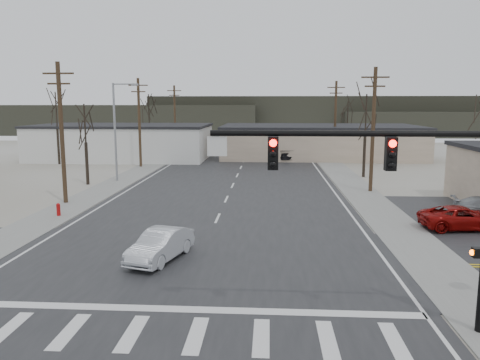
% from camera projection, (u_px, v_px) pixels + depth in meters
% --- Properties ---
extents(ground, '(140.00, 140.00, 0.00)m').
position_uv_depth(ground, '(198.00, 261.00, 21.33)').
color(ground, beige).
rests_on(ground, ground).
extents(main_road, '(18.00, 110.00, 0.05)m').
position_uv_depth(main_road, '(228.00, 197.00, 36.11)').
color(main_road, '#232426').
rests_on(main_road, ground).
extents(cross_road, '(90.00, 10.00, 0.04)m').
position_uv_depth(cross_road, '(198.00, 261.00, 21.33)').
color(cross_road, '#232426').
rests_on(cross_road, ground).
extents(sidewalk_left, '(3.00, 90.00, 0.06)m').
position_uv_depth(sidewalk_left, '(114.00, 184.00, 41.69)').
color(sidewalk_left, gray).
rests_on(sidewalk_left, ground).
extents(sidewalk_right, '(3.00, 90.00, 0.06)m').
position_uv_depth(sidewalk_right, '(355.00, 187.00, 40.38)').
color(sidewalk_right, gray).
rests_on(sidewalk_right, ground).
extents(traffic_signal_mast, '(8.95, 0.43, 7.20)m').
position_uv_depth(traffic_signal_mast, '(426.00, 185.00, 13.99)').
color(traffic_signal_mast, black).
rests_on(traffic_signal_mast, ground).
extents(fire_hydrant, '(0.24, 0.24, 0.87)m').
position_uv_depth(fire_hydrant, '(58.00, 209.00, 29.77)').
color(fire_hydrant, '#A50C0C').
rests_on(fire_hydrant, ground).
extents(building_left_far, '(22.30, 12.30, 4.50)m').
position_uv_depth(building_left_far, '(123.00, 142.00, 61.37)').
color(building_left_far, silver).
rests_on(building_left_far, ground).
extents(building_right_far, '(26.30, 14.30, 4.30)m').
position_uv_depth(building_right_far, '(319.00, 141.00, 63.72)').
color(building_right_far, '#C0AA92').
rests_on(building_right_far, ground).
extents(upole_left_b, '(2.20, 0.30, 10.00)m').
position_uv_depth(upole_left_b, '(62.00, 131.00, 33.03)').
color(upole_left_b, '#3F2C1D').
rests_on(upole_left_b, ground).
extents(upole_left_c, '(2.20, 0.30, 10.00)m').
position_uv_depth(upole_left_c, '(139.00, 121.00, 52.74)').
color(upole_left_c, '#3F2C1D').
rests_on(upole_left_c, ground).
extents(upole_left_d, '(2.20, 0.30, 10.00)m').
position_uv_depth(upole_left_d, '(175.00, 117.00, 72.45)').
color(upole_left_d, '#3F2C1D').
rests_on(upole_left_d, ground).
extents(upole_right_a, '(2.20, 0.30, 10.00)m').
position_uv_depth(upole_right_a, '(373.00, 128.00, 37.52)').
color(upole_right_a, '#3F2C1D').
rests_on(upole_right_a, ground).
extents(upole_right_b, '(2.20, 0.30, 10.00)m').
position_uv_depth(upole_right_b, '(335.00, 119.00, 59.20)').
color(upole_right_b, '#3F2C1D').
rests_on(upole_right_b, ground).
extents(streetlight_main, '(2.40, 0.25, 9.00)m').
position_uv_depth(streetlight_main, '(117.00, 126.00, 42.87)').
color(streetlight_main, gray).
rests_on(streetlight_main, ground).
extents(tree_left_near, '(3.30, 3.30, 7.35)m').
position_uv_depth(tree_left_near, '(85.00, 126.00, 41.01)').
color(tree_left_near, black).
rests_on(tree_left_near, ground).
extents(tree_right_mid, '(3.74, 3.74, 8.33)m').
position_uv_depth(tree_right_mid, '(366.00, 116.00, 45.23)').
color(tree_right_mid, black).
rests_on(tree_right_mid, ground).
extents(tree_left_far, '(3.96, 3.96, 8.82)m').
position_uv_depth(tree_left_far, '(149.00, 110.00, 66.52)').
color(tree_left_far, black).
rests_on(tree_left_far, ground).
extents(tree_right_far, '(3.52, 3.52, 7.84)m').
position_uv_depth(tree_right_far, '(348.00, 115.00, 70.75)').
color(tree_right_far, black).
rests_on(tree_right_far, ground).
extents(tree_left_mid, '(3.96, 3.96, 8.82)m').
position_uv_depth(tree_left_mid, '(56.00, 111.00, 55.19)').
color(tree_left_mid, black).
rests_on(tree_left_mid, ground).
extents(hill_left, '(70.00, 18.00, 7.00)m').
position_uv_depth(hill_left, '(112.00, 120.00, 113.59)').
color(hill_left, '#333026').
rests_on(hill_left, ground).
extents(hill_center, '(80.00, 18.00, 9.00)m').
position_uv_depth(hill_center, '(318.00, 115.00, 114.28)').
color(hill_center, '#333026').
rests_on(hill_center, ground).
extents(hill_right, '(60.00, 18.00, 5.50)m').
position_uv_depth(hill_right, '(475.00, 124.00, 106.48)').
color(hill_right, '#333026').
rests_on(hill_right, ground).
extents(sedan_crossing, '(2.57, 4.43, 1.38)m').
position_uv_depth(sedan_crossing, '(161.00, 245.00, 21.28)').
color(sedan_crossing, '#B3B7BF').
rests_on(sedan_crossing, main_road).
extents(car_far_a, '(2.91, 5.50, 1.52)m').
position_uv_depth(car_far_a, '(284.00, 154.00, 59.77)').
color(car_far_a, black).
rests_on(car_far_a, main_road).
extents(car_far_b, '(2.99, 4.50, 1.42)m').
position_uv_depth(car_far_b, '(250.00, 140.00, 85.28)').
color(car_far_b, black).
rests_on(car_far_b, main_road).
extents(car_parked_red, '(4.91, 2.62, 1.31)m').
position_uv_depth(car_parked_red, '(462.00, 218.00, 26.58)').
color(car_parked_red, maroon).
rests_on(car_parked_red, parking_lot).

